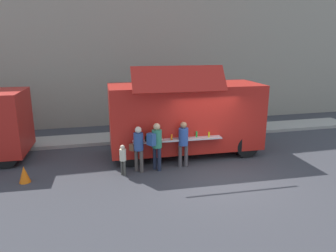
{
  "coord_description": "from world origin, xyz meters",
  "views": [
    {
      "loc": [
        -4.01,
        -9.08,
        4.33
      ],
      "look_at": [
        -1.21,
        2.07,
        1.3
      ],
      "focal_mm": 33.36,
      "sensor_mm": 36.0,
      "label": 1
    }
  ],
  "objects_px": {
    "customer_front_ordering": "(183,140)",
    "trash_bin": "(254,123)",
    "customer_mid_with_backpack": "(156,142)",
    "food_truck_main": "(185,116)",
    "traffic_cone_orange": "(24,174)",
    "customer_rear_waiting": "(138,145)",
    "child_near_queue": "(123,157)"
  },
  "relations": [
    {
      "from": "food_truck_main",
      "to": "customer_mid_with_backpack",
      "type": "distance_m",
      "value": 2.14
    },
    {
      "from": "food_truck_main",
      "to": "child_near_queue",
      "type": "xyz_separation_m",
      "value": [
        -2.68,
        -1.61,
        -0.9
      ]
    },
    {
      "from": "traffic_cone_orange",
      "to": "customer_rear_waiting",
      "type": "height_order",
      "value": "customer_rear_waiting"
    },
    {
      "from": "trash_bin",
      "to": "customer_rear_waiting",
      "type": "relative_size",
      "value": 0.56
    },
    {
      "from": "customer_rear_waiting",
      "to": "customer_front_ordering",
      "type": "bearing_deg",
      "value": -43.95
    },
    {
      "from": "customer_front_ordering",
      "to": "food_truck_main",
      "type": "bearing_deg",
      "value": -14.67
    },
    {
      "from": "customer_front_ordering",
      "to": "customer_rear_waiting",
      "type": "xyz_separation_m",
      "value": [
        -1.64,
        -0.06,
        -0.04
      ]
    },
    {
      "from": "food_truck_main",
      "to": "customer_rear_waiting",
      "type": "xyz_separation_m",
      "value": [
        -2.12,
        -1.42,
        -0.58
      ]
    },
    {
      "from": "traffic_cone_orange",
      "to": "trash_bin",
      "type": "relative_size",
      "value": 0.6
    },
    {
      "from": "customer_front_ordering",
      "to": "customer_mid_with_backpack",
      "type": "distance_m",
      "value": 1.02
    },
    {
      "from": "customer_mid_with_backpack",
      "to": "customer_rear_waiting",
      "type": "bearing_deg",
      "value": 144.93
    },
    {
      "from": "customer_mid_with_backpack",
      "to": "customer_rear_waiting",
      "type": "height_order",
      "value": "customer_mid_with_backpack"
    },
    {
      "from": "traffic_cone_orange",
      "to": "customer_front_ordering",
      "type": "xyz_separation_m",
      "value": [
        5.34,
        0.04,
        0.73
      ]
    },
    {
      "from": "customer_mid_with_backpack",
      "to": "food_truck_main",
      "type": "bearing_deg",
      "value": 11.23
    },
    {
      "from": "food_truck_main",
      "to": "child_near_queue",
      "type": "height_order",
      "value": "food_truck_main"
    },
    {
      "from": "trash_bin",
      "to": "traffic_cone_orange",
      "type": "bearing_deg",
      "value": -160.0
    },
    {
      "from": "customer_rear_waiting",
      "to": "child_near_queue",
      "type": "bearing_deg",
      "value": 152.36
    },
    {
      "from": "trash_bin",
      "to": "food_truck_main",
      "type": "bearing_deg",
      "value": -152.09
    },
    {
      "from": "food_truck_main",
      "to": "customer_mid_with_backpack",
      "type": "relative_size",
      "value": 3.51
    },
    {
      "from": "food_truck_main",
      "to": "customer_front_ordering",
      "type": "height_order",
      "value": "food_truck_main"
    },
    {
      "from": "traffic_cone_orange",
      "to": "customer_rear_waiting",
      "type": "bearing_deg",
      "value": -0.38
    },
    {
      "from": "traffic_cone_orange",
      "to": "customer_front_ordering",
      "type": "distance_m",
      "value": 5.39
    },
    {
      "from": "food_truck_main",
      "to": "traffic_cone_orange",
      "type": "distance_m",
      "value": 6.12
    },
    {
      "from": "traffic_cone_orange",
      "to": "child_near_queue",
      "type": "relative_size",
      "value": 0.51
    },
    {
      "from": "traffic_cone_orange",
      "to": "customer_front_ordering",
      "type": "bearing_deg",
      "value": 0.43
    },
    {
      "from": "customer_mid_with_backpack",
      "to": "customer_rear_waiting",
      "type": "xyz_separation_m",
      "value": [
        -0.62,
        0.03,
        -0.08
      ]
    },
    {
      "from": "traffic_cone_orange",
      "to": "customer_rear_waiting",
      "type": "relative_size",
      "value": 0.34
    },
    {
      "from": "trash_bin",
      "to": "customer_mid_with_backpack",
      "type": "relative_size",
      "value": 0.53
    },
    {
      "from": "food_truck_main",
      "to": "child_near_queue",
      "type": "relative_size",
      "value": 5.54
    },
    {
      "from": "trash_bin",
      "to": "child_near_queue",
      "type": "bearing_deg",
      "value": -150.9
    },
    {
      "from": "customer_mid_with_backpack",
      "to": "customer_rear_waiting",
      "type": "relative_size",
      "value": 1.05
    },
    {
      "from": "customer_front_ordering",
      "to": "trash_bin",
      "type": "bearing_deg",
      "value": -48.01
    }
  ]
}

